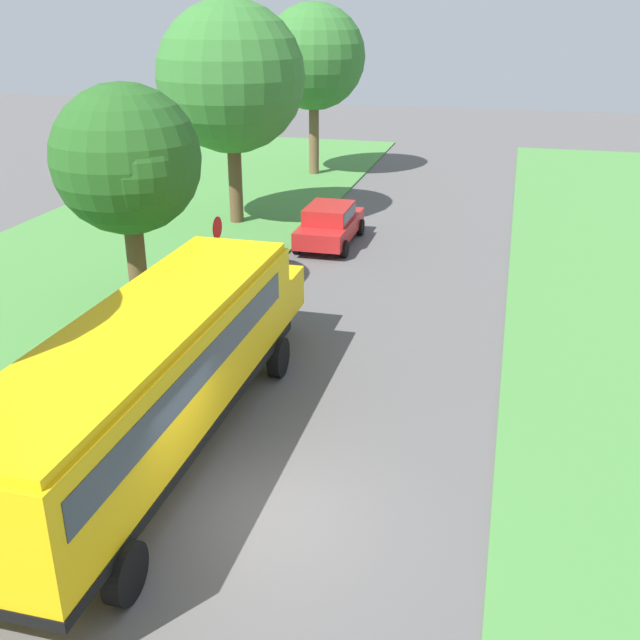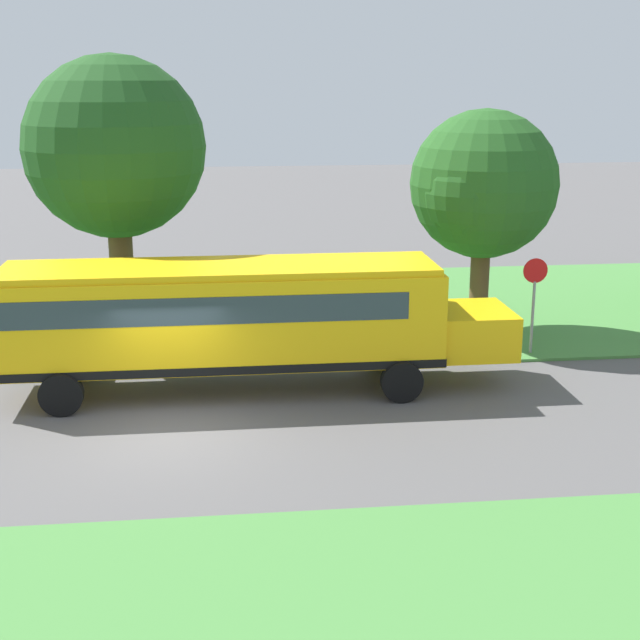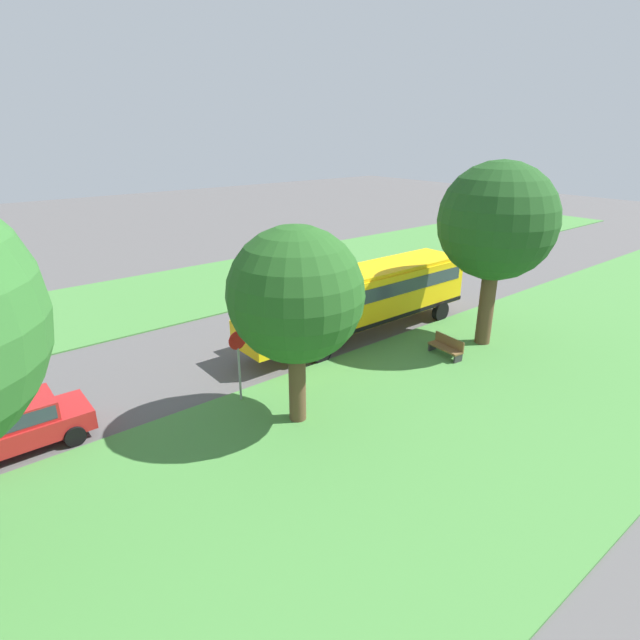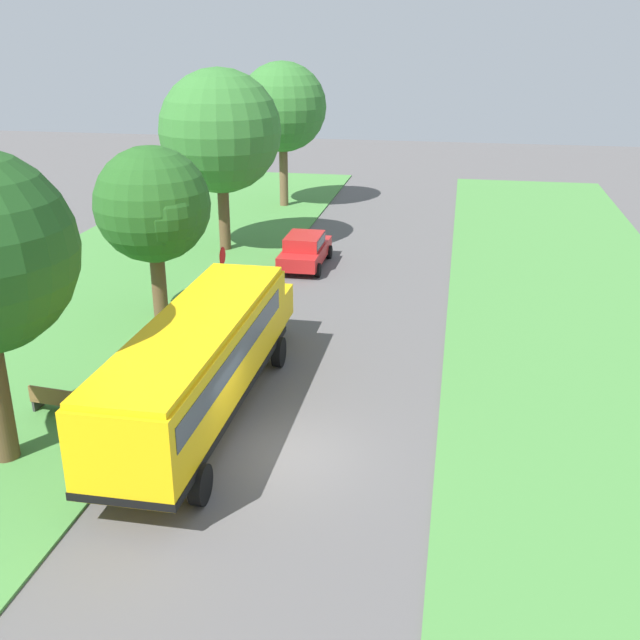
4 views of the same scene
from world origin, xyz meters
TOP-DOWN VIEW (x-y plane):
  - ground_plane at (0.00, 0.00)m, footprint 120.00×120.00m
  - school_bus at (-2.64, 1.50)m, footprint 2.84×12.42m
  - car_red_nearest at (-2.80, 16.53)m, footprint 2.02×4.40m
  - oak_tree_roadside_mid at (-6.78, 8.74)m, footprint 4.29×4.29m
  - oak_tree_far_end at (-7.41, 18.60)m, footprint 5.89×5.89m
  - oak_tree_across_road at (-6.77, 28.72)m, footprint 5.33×5.33m
  - stop_sign at (-4.60, 9.71)m, footprint 0.08×0.68m
  - park_bench at (-6.89, 0.90)m, footprint 1.64×0.66m

SIDE VIEW (x-z plane):
  - ground_plane at x=0.00m, z-range 0.00..0.00m
  - park_bench at x=-6.89m, z-range 0.01..0.93m
  - car_red_nearest at x=-2.80m, z-range 0.10..1.66m
  - stop_sign at x=-4.60m, z-range 0.37..3.11m
  - school_bus at x=-2.64m, z-range 0.34..3.50m
  - oak_tree_roadside_mid at x=-6.78m, z-range 1.11..7.74m
  - oak_tree_across_road at x=-6.77m, z-range 1.63..10.39m
  - oak_tree_far_end at x=-7.41m, z-range 1.58..10.46m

